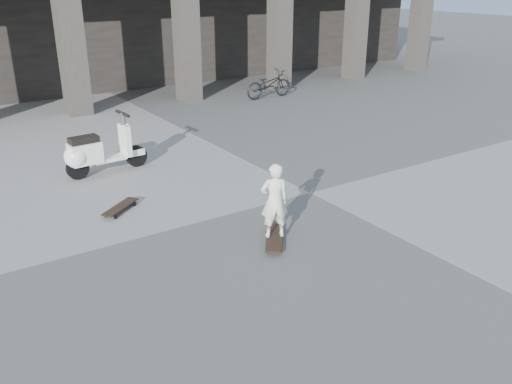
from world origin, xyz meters
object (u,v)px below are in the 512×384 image
longboard (274,237)px  bicycle (269,84)px  skateboard_spare (120,207)px  child (275,201)px  scooter (92,153)px

longboard → bicycle: bicycle is taller
skateboard_spare → bicycle: 9.60m
longboard → bicycle: size_ratio=0.56×
longboard → child: 0.60m
child → scooter: size_ratio=0.67×
child → scooter: bearing=-52.3°
scooter → bicycle: 8.26m
skateboard_spare → child: child is taller
bicycle → child: bearing=145.0°
scooter → bicycle: (7.14, 4.15, -0.03)m
child → scooter: (-1.35, 4.40, -0.20)m
skateboard_spare → scooter: scooter is taller
skateboard_spare → bicycle: size_ratio=0.47×
scooter → bicycle: bearing=25.8°
longboard → child: size_ratio=0.82×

